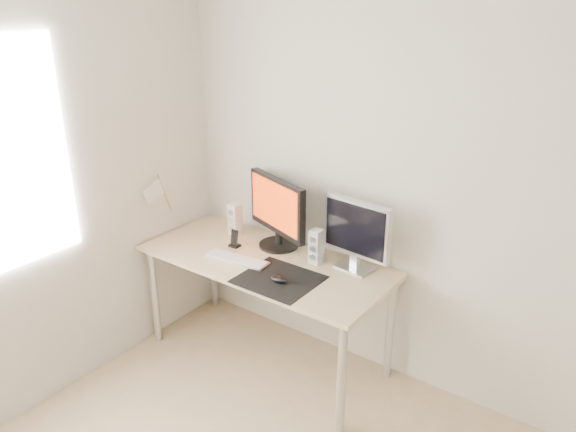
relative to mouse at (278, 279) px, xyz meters
The scene contains 11 objects.
wall_back 1.02m from the mouse, 39.47° to the left, with size 3.50×3.50×0.00m, color beige.
mousepad 0.04m from the mouse, 123.69° to the left, with size 0.45×0.40×0.00m, color black.
mouse is the anchor object (origin of this frame).
desk 0.33m from the mouse, 141.98° to the left, with size 1.60×0.70×0.73m.
main_monitor 0.54m from the mouse, 127.66° to the left, with size 0.53×0.33×0.47m.
second_monitor 0.53m from the mouse, 56.82° to the left, with size 0.45×0.18×0.43m.
speaker_left 0.76m from the mouse, 149.96° to the left, with size 0.07×0.08×0.22m.
speaker_right 0.35m from the mouse, 84.10° to the left, with size 0.07×0.08×0.22m.
keyboard 0.39m from the mouse, 169.27° to the left, with size 0.43×0.17×0.02m.
phone_dock 0.56m from the mouse, 157.37° to the left, with size 0.07×0.06×0.12m.
pennant 1.08m from the mouse, behind, with size 0.01×0.23×0.29m.
Camera 1 is at (1.02, -1.07, 2.30)m, focal length 35.00 mm.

